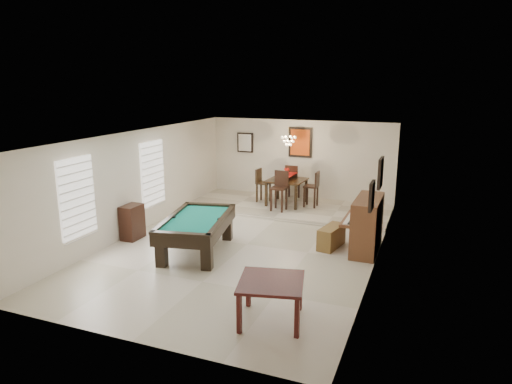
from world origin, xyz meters
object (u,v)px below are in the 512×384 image
Objects in this scene: piano_bench at (331,237)px; apothecary_chest at (132,222)px; upright_piano at (361,224)px; flower_vase at (287,172)px; dining_chair_east at (311,189)px; dining_chair_north at (293,182)px; dining_chair_south at (279,191)px; dining_table at (286,190)px; chandelier at (289,137)px; dining_chair_west at (263,186)px; square_table at (271,301)px; pool_table at (197,235)px.

apothecary_chest is (-4.70, -1.20, 0.18)m from piano_bench.
upright_piano is at bearing 5.51° from piano_bench.
flower_vase reaches higher than piano_bench.
dining_chair_east is (-1.90, 2.81, 0.03)m from upright_piano.
apothecary_chest is at bearing 60.55° from dining_chair_north.
dining_chair_south is 1.07m from dining_chair_east.
dining_table is at bearing 91.44° from dining_chair_north.
apothecary_chest is 4.92m from flower_vase.
flower_vase is 0.87m from dining_chair_south.
dining_chair_north is at bearing 97.70° from chandelier.
chandelier is (-1.92, 2.65, 1.95)m from piano_bench.
dining_chair_north is at bearing 61.04° from apothecary_chest.
upright_piano reaches higher than piano_bench.
dining_chair_south is at bearing 133.58° from piano_bench.
apothecary_chest is at bearing -123.39° from flower_vase.
dining_chair_south is at bearing -100.22° from chandelier.
flower_vase is at bearing 94.56° from dining_chair_south.
apothecary_chest reaches higher than piano_bench.
chandelier is at bearing -63.96° from dining_table.
dining_chair_south is (0.01, -0.75, -0.44)m from flower_vase.
dining_chair_west is 1.52m from dining_chair_east.
dining_chair_south is 1.04× the size of dining_chair_north.
apothecary_chest is 4.52m from dining_chair_west.
dining_chair_south reaches higher than apothecary_chest.
chandelier is (0.10, -0.21, 1.63)m from dining_table.
chandelier reaches higher than dining_table.
upright_piano is at bearing -46.41° from dining_table.
chandelier reaches higher than dining_chair_north.
square_table is 0.89× the size of dining_chair_south.
chandelier reaches higher than square_table.
dining_chair_west is (-0.76, 0.77, -0.06)m from dining_chair_south.
dining_chair_west is (-0.76, 0.02, 0.07)m from dining_table.
piano_bench is at bearing -54.79° from flower_vase.
dining_table is at bearing -88.21° from dining_chair_east.
dining_chair_west reaches higher than square_table.
flower_vase is (0.76, 4.27, 0.74)m from pool_table.
square_table is at bearing -53.20° from pool_table.
dining_chair_south is (-1.83, 5.82, 0.34)m from square_table.
dining_chair_east is at bearing 137.28° from dining_chair_north.
piano_bench is 0.79× the size of dining_chair_south.
dining_chair_south reaches higher than pool_table.
dining_chair_west is (-2.78, 2.88, 0.39)m from piano_bench.
square_table is 0.95× the size of dining_chair_east.
square_table is 6.68m from dining_chair_east.
flower_vase reaches higher than square_table.
dining_chair_west is (-0.76, 0.02, -0.50)m from flower_vase.
dining_chair_east reaches higher than pool_table.
chandelier is at bearing -63.96° from flower_vase.
dining_chair_east is at bearing 113.57° from piano_bench.
apothecary_chest is at bearing 159.34° from dining_chair_west.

